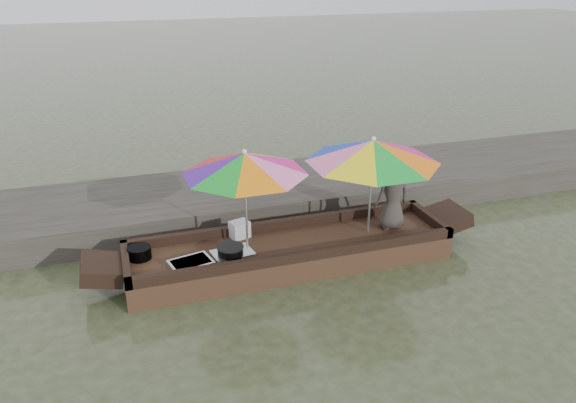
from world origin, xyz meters
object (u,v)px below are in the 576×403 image
object	(u,v)px
cooking_pot	(139,253)
tray_scallop	(233,254)
charcoal_grill	(230,253)
vendor	(393,195)
supply_bag	(240,229)
boat_hull	(290,254)
umbrella_bow	(246,202)
umbrella_stern	(371,186)
tray_crayfish	(191,264)

from	to	relation	value
cooking_pot	tray_scallop	distance (m)	1.32
charcoal_grill	vendor	bearing A→B (deg)	4.32
supply_bag	boat_hull	bearing A→B (deg)	-34.03
cooking_pot	charcoal_grill	world-z (taller)	cooking_pot
vendor	umbrella_bow	bearing A→B (deg)	-1.22
supply_bag	umbrella_bow	distance (m)	0.79
tray_scallop	umbrella_stern	world-z (taller)	umbrella_stern
cooking_pot	umbrella_bow	bearing A→B (deg)	-9.02
charcoal_grill	supply_bag	world-z (taller)	supply_bag
supply_bag	umbrella_bow	world-z (taller)	umbrella_bow
boat_hull	charcoal_grill	xyz separation A→B (m)	(-0.95, -0.16, 0.26)
tray_scallop	umbrella_bow	world-z (taller)	umbrella_bow
supply_bag	tray_crayfish	bearing A→B (deg)	-141.46
boat_hull	vendor	size ratio (longest dim) A/B	4.31
charcoal_grill	vendor	size ratio (longest dim) A/B	0.32
boat_hull	tray_scallop	world-z (taller)	tray_scallop
boat_hull	supply_bag	size ratio (longest dim) A/B	17.38
boat_hull	tray_crayfish	distance (m)	1.56
tray_crayfish	umbrella_bow	bearing A→B (deg)	15.20
vendor	umbrella_stern	bearing A→B (deg)	3.40
cooking_pot	supply_bag	distance (m)	1.53
umbrella_bow	umbrella_stern	world-z (taller)	same
tray_crayfish	umbrella_stern	world-z (taller)	umbrella_stern
charcoal_grill	umbrella_stern	xyz separation A→B (m)	(2.23, 0.16, 0.69)
charcoal_grill	tray_crayfish	bearing A→B (deg)	-172.47
tray_crayfish	supply_bag	world-z (taller)	supply_bag
charcoal_grill	vendor	xyz separation A→B (m)	(2.65, 0.20, 0.48)
cooking_pot	supply_bag	bearing A→B (deg)	7.82
tray_crayfish	tray_scallop	world-z (taller)	tray_crayfish
tray_scallop	charcoal_grill	bearing A→B (deg)	-124.07
tray_crayfish	charcoal_grill	size ratio (longest dim) A/B	1.58
tray_scallop	umbrella_bow	distance (m)	0.79
tray_scallop	umbrella_stern	size ratio (longest dim) A/B	0.28
umbrella_bow	cooking_pot	bearing A→B (deg)	170.98
tray_crayfish	charcoal_grill	xyz separation A→B (m)	(0.58, 0.08, 0.04)
tray_scallop	cooking_pot	bearing A→B (deg)	165.09
tray_crayfish	tray_scallop	bearing A→B (deg)	12.52
boat_hull	umbrella_bow	size ratio (longest dim) A/B	2.73
boat_hull	cooking_pot	bearing A→B (deg)	173.68
cooking_pot	vendor	world-z (taller)	vendor
tray_scallop	umbrella_stern	bearing A→B (deg)	2.56
vendor	cooking_pot	bearing A→B (deg)	-5.17
cooking_pot	umbrella_bow	xyz separation A→B (m)	(1.52, -0.24, 0.69)
cooking_pot	vendor	xyz separation A→B (m)	(3.88, -0.20, 0.48)
boat_hull	vendor	world-z (taller)	vendor
vendor	umbrella_bow	xyz separation A→B (m)	(-2.36, -0.04, 0.21)
cooking_pot	umbrella_stern	world-z (taller)	umbrella_stern
tray_crayfish	charcoal_grill	world-z (taller)	charcoal_grill
tray_scallop	charcoal_grill	xyz separation A→B (m)	(-0.04, -0.06, 0.06)
tray_crayfish	supply_bag	xyz separation A→B (m)	(0.86, 0.69, 0.09)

